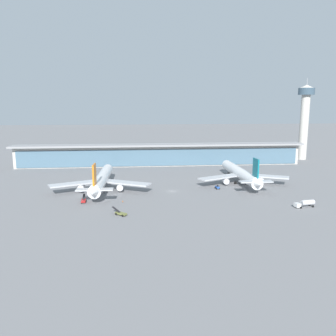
{
  "coord_description": "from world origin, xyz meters",
  "views": [
    {
      "loc": [
        -17.57,
        -158.25,
        40.87
      ],
      "look_at": [
        0.0,
        20.52,
        7.74
      ],
      "focal_mm": 36.16,
      "sensor_mm": 36.0,
      "label": 1
    }
  ],
  "objects_px": {
    "airliner_centre_stand": "(241,173)",
    "control_tower": "(305,115)",
    "service_truck_mid_apron_blue": "(217,187)",
    "service_truck_under_wing_red": "(84,200)",
    "airliner_left_stand": "(102,180)",
    "safety_cone_alpha": "(123,201)",
    "service_truck_by_tail_white": "(305,203)",
    "service_truck_near_nose_olive": "(120,213)"
  },
  "relations": [
    {
      "from": "service_truck_near_nose_olive",
      "to": "safety_cone_alpha",
      "type": "height_order",
      "value": "service_truck_near_nose_olive"
    },
    {
      "from": "service_truck_mid_apron_blue",
      "to": "control_tower",
      "type": "bearing_deg",
      "value": 44.75
    },
    {
      "from": "service_truck_mid_apron_blue",
      "to": "service_truck_under_wing_red",
      "type": "bearing_deg",
      "value": -164.59
    },
    {
      "from": "service_truck_by_tail_white",
      "to": "control_tower",
      "type": "height_order",
      "value": "control_tower"
    },
    {
      "from": "service_truck_near_nose_olive",
      "to": "safety_cone_alpha",
      "type": "bearing_deg",
      "value": 89.22
    },
    {
      "from": "service_truck_by_tail_white",
      "to": "safety_cone_alpha",
      "type": "distance_m",
      "value": 76.07
    },
    {
      "from": "airliner_left_stand",
      "to": "service_truck_near_nose_olive",
      "type": "relative_size",
      "value": 10.52
    },
    {
      "from": "airliner_left_stand",
      "to": "service_truck_under_wing_red",
      "type": "height_order",
      "value": "airliner_left_stand"
    },
    {
      "from": "service_truck_near_nose_olive",
      "to": "service_truck_by_tail_white",
      "type": "xyz_separation_m",
      "value": [
        74.84,
        3.06,
        0.9
      ]
    },
    {
      "from": "service_truck_mid_apron_blue",
      "to": "safety_cone_alpha",
      "type": "height_order",
      "value": "service_truck_mid_apron_blue"
    },
    {
      "from": "airliner_left_stand",
      "to": "service_truck_mid_apron_blue",
      "type": "height_order",
      "value": "airliner_left_stand"
    },
    {
      "from": "service_truck_under_wing_red",
      "to": "service_truck_near_nose_olive",
      "type": "bearing_deg",
      "value": -49.68
    },
    {
      "from": "airliner_centre_stand",
      "to": "service_truck_by_tail_white",
      "type": "relative_size",
      "value": 7.12
    },
    {
      "from": "airliner_centre_stand",
      "to": "control_tower",
      "type": "distance_m",
      "value": 109.39
    },
    {
      "from": "airliner_left_stand",
      "to": "safety_cone_alpha",
      "type": "relative_size",
      "value": 90.27
    },
    {
      "from": "service_truck_near_nose_olive",
      "to": "service_truck_mid_apron_blue",
      "type": "relative_size",
      "value": 1.97
    },
    {
      "from": "airliner_left_stand",
      "to": "service_truck_by_tail_white",
      "type": "distance_m",
      "value": 93.17
    },
    {
      "from": "service_truck_near_nose_olive",
      "to": "airliner_centre_stand",
      "type": "bearing_deg",
      "value": 37.95
    },
    {
      "from": "airliner_centre_stand",
      "to": "service_truck_mid_apron_blue",
      "type": "height_order",
      "value": "airliner_centre_stand"
    },
    {
      "from": "airliner_centre_stand",
      "to": "service_truck_by_tail_white",
      "type": "xyz_separation_m",
      "value": [
        13.09,
        -45.1,
        -3.6
      ]
    },
    {
      "from": "service_truck_mid_apron_blue",
      "to": "service_truck_by_tail_white",
      "type": "bearing_deg",
      "value": -49.94
    },
    {
      "from": "service_truck_under_wing_red",
      "to": "airliner_left_stand",
      "type": "bearing_deg",
      "value": 74.01
    },
    {
      "from": "service_truck_by_tail_white",
      "to": "service_truck_near_nose_olive",
      "type": "bearing_deg",
      "value": -177.66
    },
    {
      "from": "control_tower",
      "to": "service_truck_mid_apron_blue",
      "type": "bearing_deg",
      "value": -135.25
    },
    {
      "from": "service_truck_mid_apron_blue",
      "to": "control_tower",
      "type": "distance_m",
      "value": 128.72
    },
    {
      "from": "service_truck_near_nose_olive",
      "to": "service_truck_by_tail_white",
      "type": "relative_size",
      "value": 0.68
    },
    {
      "from": "airliner_left_stand",
      "to": "safety_cone_alpha",
      "type": "distance_m",
      "value": 25.17
    },
    {
      "from": "control_tower",
      "to": "safety_cone_alpha",
      "type": "bearing_deg",
      "value": -141.64
    },
    {
      "from": "airliner_centre_stand",
      "to": "control_tower",
      "type": "xyz_separation_m",
      "value": [
        73.12,
        76.28,
        28.3
      ]
    },
    {
      "from": "service_truck_by_tail_white",
      "to": "airliner_centre_stand",
      "type": "bearing_deg",
      "value": 106.18
    },
    {
      "from": "service_truck_near_nose_olive",
      "to": "service_truck_mid_apron_blue",
      "type": "height_order",
      "value": "service_truck_near_nose_olive"
    },
    {
      "from": "airliner_centre_stand",
      "to": "control_tower",
      "type": "height_order",
      "value": "control_tower"
    },
    {
      "from": "service_truck_under_wing_red",
      "to": "control_tower",
      "type": "xyz_separation_m",
      "value": [
        151.39,
        104.99,
        32.79
      ]
    },
    {
      "from": "airliner_left_stand",
      "to": "airliner_centre_stand",
      "type": "bearing_deg",
      "value": 6.42
    },
    {
      "from": "airliner_centre_stand",
      "to": "safety_cone_alpha",
      "type": "xyz_separation_m",
      "value": [
        -61.51,
        -30.3,
        -4.99
      ]
    },
    {
      "from": "service_truck_under_wing_red",
      "to": "service_truck_by_tail_white",
      "type": "bearing_deg",
      "value": -10.17
    },
    {
      "from": "service_truck_under_wing_red",
      "to": "service_truck_by_tail_white",
      "type": "distance_m",
      "value": 92.81
    },
    {
      "from": "service_truck_under_wing_red",
      "to": "safety_cone_alpha",
      "type": "height_order",
      "value": "service_truck_under_wing_red"
    },
    {
      "from": "service_truck_near_nose_olive",
      "to": "control_tower",
      "type": "bearing_deg",
      "value": 42.69
    },
    {
      "from": "safety_cone_alpha",
      "to": "service_truck_mid_apron_blue",
      "type": "bearing_deg",
      "value": 22.29
    },
    {
      "from": "service_truck_mid_apron_blue",
      "to": "safety_cone_alpha",
      "type": "xyz_separation_m",
      "value": [
        -46.23,
        -18.95,
        -0.56
      ]
    },
    {
      "from": "safety_cone_alpha",
      "to": "service_truck_by_tail_white",
      "type": "bearing_deg",
      "value": -11.22
    }
  ]
}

